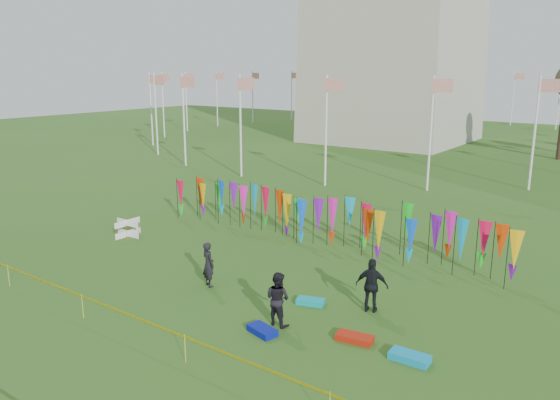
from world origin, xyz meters
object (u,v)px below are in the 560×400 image
Objects in this scene: person_mid at (278,299)px; kite_bag_blue at (262,330)px; box_kite at (128,228)px; person_left at (208,264)px; person_right at (372,286)px; kite_bag_turquoise at (310,302)px; kite_bag_teal at (410,357)px; kite_bag_red at (355,338)px.

person_mid is 1.81× the size of kite_bag_blue.
box_kite is 0.50× the size of person_left.
person_mid reaches higher than kite_bag_blue.
person_right is 1.95× the size of kite_bag_turquoise.
person_left is (7.87, -2.36, 0.45)m from box_kite.
kite_bag_blue is (-0.04, -2.85, 0.01)m from kite_bag_turquoise.
person_left reaches higher than kite_bag_teal.
person_mid is at bearing -90.59° from kite_bag_turquoise.
kite_bag_red is (2.67, 0.48, -0.82)m from person_mid.
kite_bag_turquoise is (12.08, -1.44, -0.36)m from box_kite.
person_mid is 1.85× the size of kite_bag_turquoise.
person_left is 0.92× the size of person_right.
box_kite is 0.78× the size of kite_bag_teal.
person_mid is 1.60× the size of kite_bag_red.
person_mid is 0.95× the size of person_right.
person_mid is at bearing 36.10° from person_right.
kite_bag_blue is at bearing -153.96° from kite_bag_red.
kite_bag_turquoise is (-2.08, -0.75, -0.88)m from person_right.
kite_bag_teal is at bearing 14.76° from kite_bag_blue.
kite_bag_blue is at bearing -165.24° from kite_bag_teal.
kite_bag_blue is at bearing 175.49° from person_left.
person_left is 1.54× the size of kite_bag_teal.
person_left reaches higher than kite_bag_turquoise.
person_mid reaches higher than person_left.
kite_bag_teal is at bearing -10.49° from box_kite.
box_kite is at bearing -12.80° from person_mid.
kite_bag_blue is (-0.02, -0.84, -0.82)m from person_mid.
person_mid is 3.47m from person_right.
kite_bag_turquoise is 0.98× the size of kite_bag_blue.
box_kite is at bearing 173.19° from kite_bag_turquoise.
kite_bag_teal reaches higher than kite_bag_blue.
kite_bag_teal is at bearing -3.21° from kite_bag_red.
box_kite is at bearing 3.62° from person_left.
kite_bag_blue is (4.18, -1.93, -0.80)m from person_left.
person_right is 3.54m from kite_bag_teal.
kite_bag_turquoise is 4.83m from kite_bag_teal.
box_kite is at bearing 168.59° from kite_bag_red.
kite_bag_teal is at bearing -19.80° from kite_bag_turquoise.
person_left is 4.67m from kite_bag_blue.
person_right is at bearing 135.97° from kite_bag_teal.
kite_bag_teal is (4.55, -1.64, 0.01)m from kite_bag_turquoise.
person_mid is 1.17m from kite_bag_blue.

